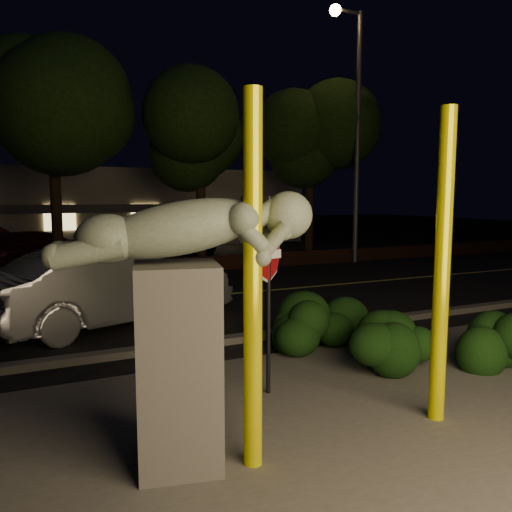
{
  "coord_description": "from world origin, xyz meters",
  "views": [
    {
      "loc": [
        -3.48,
        -5.02,
        2.55
      ],
      "look_at": [
        -0.11,
        2.26,
        1.6
      ],
      "focal_mm": 35.0,
      "sensor_mm": 36.0,
      "label": 1
    }
  ],
  "objects_px": {
    "streetlight": "(354,115)",
    "silver_sedan": "(114,285)",
    "yellow_pole_right": "(442,268)",
    "yellow_pole_left": "(253,285)",
    "sculpture": "(182,300)",
    "signpost": "(269,255)",
    "parked_car_darkred": "(43,250)",
    "parked_car_dark": "(154,243)"
  },
  "relations": [
    {
      "from": "parked_car_darkred",
      "to": "signpost",
      "type": "bearing_deg",
      "value": 163.83
    },
    {
      "from": "silver_sedan",
      "to": "parked_car_darkred",
      "type": "xyz_separation_m",
      "value": [
        -1.03,
        8.95,
        -0.11
      ]
    },
    {
      "from": "yellow_pole_left",
      "to": "sculpture",
      "type": "distance_m",
      "value": 0.67
    },
    {
      "from": "streetlight",
      "to": "silver_sedan",
      "type": "height_order",
      "value": "streetlight"
    },
    {
      "from": "signpost",
      "to": "parked_car_dark",
      "type": "height_order",
      "value": "signpost"
    },
    {
      "from": "sculpture",
      "to": "parked_car_darkred",
      "type": "bearing_deg",
      "value": 105.44
    },
    {
      "from": "yellow_pole_right",
      "to": "parked_car_dark",
      "type": "bearing_deg",
      "value": 88.4
    },
    {
      "from": "yellow_pole_right",
      "to": "parked_car_dark",
      "type": "distance_m",
      "value": 15.59
    },
    {
      "from": "signpost",
      "to": "streetlight",
      "type": "relative_size",
      "value": 0.27
    },
    {
      "from": "silver_sedan",
      "to": "yellow_pole_right",
      "type": "bearing_deg",
      "value": -176.16
    },
    {
      "from": "yellow_pole_right",
      "to": "signpost",
      "type": "bearing_deg",
      "value": 133.85
    },
    {
      "from": "yellow_pole_right",
      "to": "silver_sedan",
      "type": "xyz_separation_m",
      "value": [
        -2.63,
        6.0,
        -0.96
      ]
    },
    {
      "from": "parked_car_darkred",
      "to": "yellow_pole_right",
      "type": "bearing_deg",
      "value": 168.15
    },
    {
      "from": "sculpture",
      "to": "parked_car_darkred",
      "type": "distance_m",
      "value": 14.71
    },
    {
      "from": "yellow_pole_right",
      "to": "signpost",
      "type": "distance_m",
      "value": 2.05
    },
    {
      "from": "yellow_pole_left",
      "to": "parked_car_darkred",
      "type": "height_order",
      "value": "yellow_pole_left"
    },
    {
      "from": "parked_car_dark",
      "to": "sculpture",
      "type": "bearing_deg",
      "value": 162.71
    },
    {
      "from": "silver_sedan",
      "to": "parked_car_dark",
      "type": "xyz_separation_m",
      "value": [
        3.06,
        9.54,
        -0.08
      ]
    },
    {
      "from": "sculpture",
      "to": "streetlight",
      "type": "bearing_deg",
      "value": 61.16
    },
    {
      "from": "yellow_pole_right",
      "to": "streetlight",
      "type": "height_order",
      "value": "streetlight"
    },
    {
      "from": "yellow_pole_right",
      "to": "streetlight",
      "type": "bearing_deg",
      "value": 58.46
    },
    {
      "from": "parked_car_darkred",
      "to": "parked_car_dark",
      "type": "height_order",
      "value": "parked_car_dark"
    },
    {
      "from": "yellow_pole_right",
      "to": "parked_car_darkred",
      "type": "distance_m",
      "value": 15.43
    },
    {
      "from": "yellow_pole_right",
      "to": "streetlight",
      "type": "relative_size",
      "value": 0.37
    },
    {
      "from": "parked_car_darkred",
      "to": "parked_car_dark",
      "type": "bearing_deg",
      "value": -107.32
    },
    {
      "from": "sculpture",
      "to": "silver_sedan",
      "type": "xyz_separation_m",
      "value": [
        0.28,
        5.72,
        -0.81
      ]
    },
    {
      "from": "signpost",
      "to": "parked_car_darkred",
      "type": "xyz_separation_m",
      "value": [
        -2.24,
        13.47,
        -1.14
      ]
    },
    {
      "from": "yellow_pole_right",
      "to": "parked_car_dark",
      "type": "relative_size",
      "value": 0.69
    },
    {
      "from": "signpost",
      "to": "sculpture",
      "type": "xyz_separation_m",
      "value": [
        -1.48,
        -1.2,
        -0.22
      ]
    },
    {
      "from": "yellow_pole_left",
      "to": "parked_car_dark",
      "type": "relative_size",
      "value": 0.68
    },
    {
      "from": "streetlight",
      "to": "parked_car_dark",
      "type": "relative_size",
      "value": 1.84
    },
    {
      "from": "parked_car_darkred",
      "to": "parked_car_dark",
      "type": "distance_m",
      "value": 4.14
    },
    {
      "from": "yellow_pole_left",
      "to": "parked_car_dark",
      "type": "bearing_deg",
      "value": 79.96
    },
    {
      "from": "signpost",
      "to": "parked_car_darkred",
      "type": "bearing_deg",
      "value": 82.32
    },
    {
      "from": "signpost",
      "to": "silver_sedan",
      "type": "distance_m",
      "value": 4.79
    },
    {
      "from": "yellow_pole_left",
      "to": "streetlight",
      "type": "height_order",
      "value": "streetlight"
    },
    {
      "from": "sculpture",
      "to": "parked_car_dark",
      "type": "xyz_separation_m",
      "value": [
        3.34,
        15.26,
        -0.89
      ]
    },
    {
      "from": "sculpture",
      "to": "yellow_pole_right",
      "type": "bearing_deg",
      "value": 6.92
    },
    {
      "from": "sculpture",
      "to": "parked_car_dark",
      "type": "distance_m",
      "value": 15.65
    },
    {
      "from": "yellow_pole_left",
      "to": "parked_car_darkred",
      "type": "xyz_separation_m",
      "value": [
        -1.34,
        14.96,
        -1.07
      ]
    },
    {
      "from": "sculpture",
      "to": "silver_sedan",
      "type": "distance_m",
      "value": 5.78
    },
    {
      "from": "signpost",
      "to": "silver_sedan",
      "type": "xyz_separation_m",
      "value": [
        -1.21,
        4.52,
        -1.02
      ]
    }
  ]
}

